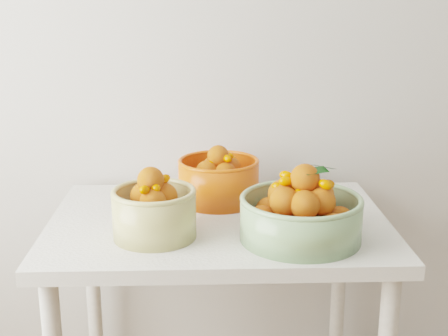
% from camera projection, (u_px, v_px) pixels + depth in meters
% --- Properties ---
extents(table, '(1.00, 0.70, 0.75)m').
position_uv_depth(table, '(219.00, 249.00, 1.88)').
color(table, silver).
rests_on(table, ground).
extents(bowl_cream, '(0.28, 0.28, 0.20)m').
position_uv_depth(bowl_cream, '(154.00, 211.00, 1.70)').
color(bowl_cream, tan).
rests_on(bowl_cream, table).
extents(bowl_green, '(0.41, 0.41, 0.21)m').
position_uv_depth(bowl_green, '(301.00, 214.00, 1.68)').
color(bowl_green, '#81A472').
rests_on(bowl_green, table).
extents(bowl_orange, '(0.28, 0.28, 0.19)m').
position_uv_depth(bowl_orange, '(219.00, 179.00, 1.99)').
color(bowl_orange, '#F04911').
rests_on(bowl_orange, table).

